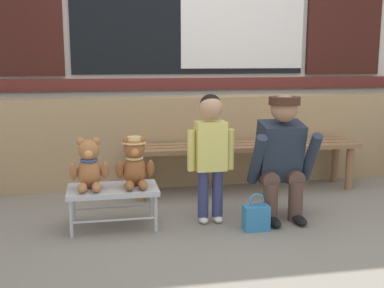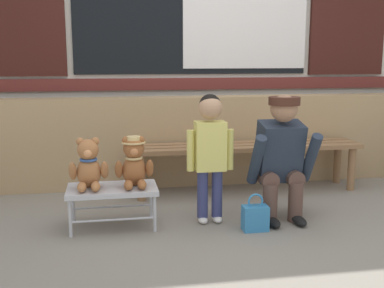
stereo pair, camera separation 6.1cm
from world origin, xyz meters
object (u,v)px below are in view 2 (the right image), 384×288
adult_crouching (282,157)px  teddy_bear_with_hat (134,163)px  child_standing (210,144)px  teddy_bear_plain (89,166)px  handbag_on_ground (255,217)px  small_display_bench (112,192)px  wooden_bench_long (246,151)px

adult_crouching → teddy_bear_with_hat: bearing=178.7°
child_standing → adult_crouching: bearing=-1.1°
teddy_bear_plain → handbag_on_ground: size_ratio=1.34×
child_standing → handbag_on_ground: size_ratio=3.52×
teddy_bear_with_hat → child_standing: size_ratio=0.38×
small_display_bench → teddy_bear_with_hat: (0.16, 0.00, 0.21)m
wooden_bench_long → child_standing: (-0.51, -0.77, 0.22)m
small_display_bench → child_standing: child_standing is taller
small_display_bench → teddy_bear_with_hat: 0.26m
child_standing → teddy_bear_with_hat: bearing=178.4°
small_display_bench → adult_crouching: bearing=-1.1°
wooden_bench_long → adult_crouching: adult_crouching is taller
wooden_bench_long → handbag_on_ground: 1.06m
handbag_on_ground → adult_crouching: bearing=39.8°
child_standing → adult_crouching: 0.56m
wooden_bench_long → adult_crouching: (0.04, -0.78, 0.11)m
teddy_bear_with_hat → adult_crouching: adult_crouching is taller
handbag_on_ground → teddy_bear_with_hat: bearing=163.5°
wooden_bench_long → small_display_bench: bearing=-148.2°
child_standing → adult_crouching: (0.55, -0.01, -0.11)m
adult_crouching → handbag_on_ground: 0.52m
teddy_bear_with_hat → adult_crouching: bearing=-1.3°
teddy_bear_plain → handbag_on_ground: 1.24m
wooden_bench_long → teddy_bear_plain: 1.57m
child_standing → small_display_bench: bearing=179.0°
handbag_on_ground → wooden_bench_long: bearing=77.4°
child_standing → handbag_on_ground: bearing=-39.5°
child_standing → teddy_bear_plain: bearing=179.1°
small_display_bench → teddy_bear_with_hat: bearing=0.8°
handbag_on_ground → teddy_bear_plain: bearing=167.9°
child_standing → wooden_bench_long: bearing=56.7°
small_display_bench → handbag_on_ground: bearing=-13.8°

